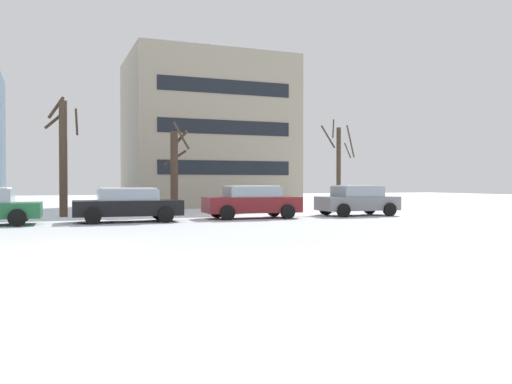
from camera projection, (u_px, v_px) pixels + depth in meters
name	position (u px, v px, depth m)	size (l,w,h in m)	color
ground_plane	(52.00, 252.00, 12.44)	(120.00, 120.00, 0.00)	white
road_surface	(51.00, 237.00, 15.66)	(80.00, 8.91, 0.00)	silver
parked_car_black	(128.00, 204.00, 21.86)	(4.39, 2.18, 1.40)	black
parked_car_maroon	(252.00, 202.00, 24.08)	(4.35, 2.10, 1.48)	maroon
parked_car_gray	(357.00, 200.00, 26.10)	(3.90, 2.17, 1.49)	slate
tree_far_mid	(175.00, 170.00, 27.52)	(1.22, 1.59, 4.68)	#423326
tree_far_right	(339.00, 165.00, 29.89)	(1.78, 1.73, 5.21)	#423326
tree_far_left	(63.00, 155.00, 25.16)	(1.56, 1.55, 5.75)	#423326
building_far_right	(207.00, 133.00, 37.81)	(10.91, 8.67, 10.35)	#9E937F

